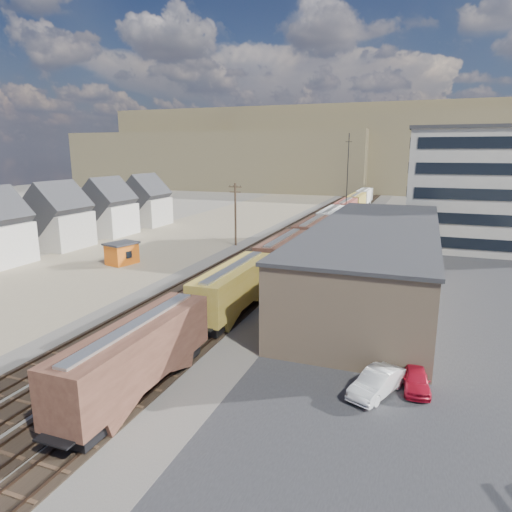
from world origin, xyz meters
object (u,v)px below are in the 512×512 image
(parked_car_red, at_px, (416,380))
(parked_car_blue, at_px, (439,242))
(freight_train, at_px, (323,225))
(parked_car_white, at_px, (377,383))
(maintenance_shed, at_px, (122,253))
(utility_pole_north, at_px, (235,213))

(parked_car_red, xyz_separation_m, parked_car_blue, (2.14, 47.68, 0.15))
(freight_train, height_order, parked_car_white, freight_train)
(freight_train, distance_m, maintenance_shed, 33.41)
(freight_train, height_order, parked_car_blue, freight_train)
(maintenance_shed, relative_size, parked_car_white, 0.99)
(parked_car_white, relative_size, parked_car_blue, 0.80)
(freight_train, xyz_separation_m, utility_pole_north, (-12.30, -8.57, 2.50))
(parked_car_white, height_order, parked_car_blue, parked_car_blue)
(parked_car_red, bearing_deg, freight_train, 102.88)
(utility_pole_north, xyz_separation_m, parked_car_red, (28.51, -37.92, -4.62))
(freight_train, distance_m, parked_car_red, 49.29)
(maintenance_shed, relative_size, parked_car_blue, 0.79)
(freight_train, bearing_deg, utility_pole_north, -145.13)
(maintenance_shed, relative_size, parked_car_red, 1.18)
(freight_train, bearing_deg, parked_car_blue, 3.69)
(utility_pole_north, relative_size, parked_car_blue, 1.68)
(parked_car_blue, bearing_deg, parked_car_red, -133.75)
(freight_train, relative_size, parked_car_blue, 20.14)
(parked_car_white, bearing_deg, parked_car_blue, 107.49)
(maintenance_shed, bearing_deg, utility_pole_north, 60.15)
(freight_train, bearing_deg, maintenance_shed, -130.91)
(parked_car_red, distance_m, parked_car_blue, 47.73)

